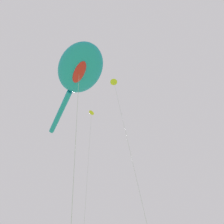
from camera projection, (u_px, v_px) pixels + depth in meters
name	position (u px, v px, depth m)	size (l,w,h in m)	color
big_show_kite	(79.00, 72.00, 19.77)	(6.38, 11.86, 20.22)	#1E8CBF
small_kite_bird_shape	(91.00, 116.00, 27.85)	(2.12, 1.40, 23.87)	yellow
small_kite_triangle_green	(114.00, 81.00, 23.75)	(2.24, 2.33, 22.87)	yellow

